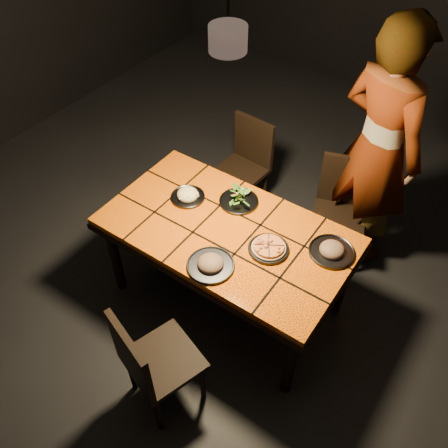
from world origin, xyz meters
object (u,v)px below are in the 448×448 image
Objects in this scene: plate_pasta at (188,196)px; chair_far_right at (341,204)px; plate_pizza at (269,248)px; dining_table at (227,237)px; chair_far_left at (246,160)px; diner at (378,149)px; chair_near at (150,361)px.

chair_far_right is at bearing 45.46° from plate_pasta.
plate_pasta is at bearing 172.81° from plate_pizza.
plate_pizza is (0.31, -0.00, 0.10)m from dining_table.
plate_pasta is at bearing -153.78° from chair_far_right.
diner is (1.00, 0.10, 0.48)m from chair_far_left.
chair_near is 1.94m from chair_far_left.
chair_near is 2.06m from diner.
chair_far_right is (0.42, 0.91, -0.18)m from dining_table.
diner is 1.35m from plate_pasta.
chair_far_left reaches higher than plate_pasta.
plate_pizza is 1.24× the size of plate_pasta.
dining_table is at bearing 179.85° from plate_pizza.
plate_pizza is at bearing -46.50° from chair_far_left.
plate_pizza is 0.70m from plate_pasta.
chair_far_right is 0.96m from plate_pizza.
plate_pizza is at bearing -0.15° from dining_table.
chair_far_left is 1.11m from diner.
diner reaches higher than dining_table.
chair_far_right is 1.19m from plate_pasta.
diner is (0.54, 1.06, 0.29)m from dining_table.
diner is 8.18× the size of plate_pasta.
chair_near is (0.10, -0.90, -0.17)m from dining_table.
chair_near is 1.13m from plate_pasta.
chair_far_right reaches higher than chair_far_left.
chair_near is 3.71× the size of plate_pasta.
chair_near is at bearing -68.75° from chair_far_left.
dining_table is 1.93× the size of chair_far_left.
chair_near is at bearing -103.49° from plate_pizza.
diner is 6.61× the size of plate_pizza.
plate_pasta is at bearing 67.81° from diner.
dining_table is 1.88× the size of chair_far_right.
dining_table is 0.41m from plate_pasta.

